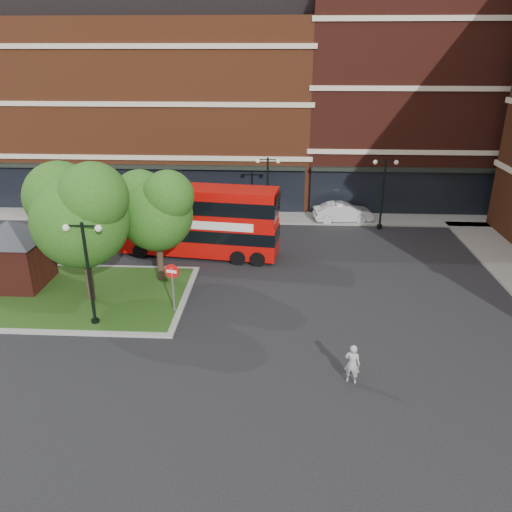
# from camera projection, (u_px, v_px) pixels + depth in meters

# --- Properties ---
(ground) EXTENTS (120.00, 120.00, 0.00)m
(ground) POSITION_uv_depth(u_px,v_px,m) (213.00, 330.00, 22.65)
(ground) COLOR black
(ground) RESTS_ON ground
(pavement_far) EXTENTS (44.00, 3.00, 0.12)m
(pavement_far) POSITION_uv_depth(u_px,v_px,m) (242.00, 217.00, 37.85)
(pavement_far) COLOR slate
(pavement_far) RESTS_ON ground
(terrace_far_left) EXTENTS (26.00, 12.00, 14.00)m
(terrace_far_left) POSITION_uv_depth(u_px,v_px,m) (154.00, 111.00, 42.50)
(terrace_far_left) COLOR brown
(terrace_far_left) RESTS_ON ground
(terrace_far_right) EXTENTS (18.00, 12.00, 16.00)m
(terrace_far_right) POSITION_uv_depth(u_px,v_px,m) (417.00, 100.00, 41.06)
(terrace_far_right) COLOR #471911
(terrace_far_right) RESTS_ON ground
(traffic_island) EXTENTS (12.60, 7.60, 0.15)m
(traffic_island) POSITION_uv_depth(u_px,v_px,m) (67.00, 295.00, 25.78)
(traffic_island) COLOR gray
(traffic_island) RESTS_ON ground
(kiosk) EXTENTS (6.51, 6.51, 3.60)m
(kiosk) POSITION_uv_depth(u_px,v_px,m) (12.00, 246.00, 25.99)
(kiosk) COLOR #471911
(kiosk) RESTS_ON traffic_island
(tree_island_west) EXTENTS (5.40, 4.71, 7.21)m
(tree_island_west) POSITION_uv_depth(u_px,v_px,m) (78.00, 210.00, 23.51)
(tree_island_west) COLOR #2D2116
(tree_island_west) RESTS_ON ground
(tree_island_east) EXTENTS (4.46, 3.90, 6.29)m
(tree_island_east) POSITION_uv_depth(u_px,v_px,m) (155.00, 207.00, 25.87)
(tree_island_east) COLOR #2D2116
(tree_island_east) RESTS_ON ground
(lamp_island) EXTENTS (1.72, 0.36, 5.00)m
(lamp_island) POSITION_uv_depth(u_px,v_px,m) (88.00, 269.00, 22.02)
(lamp_island) COLOR black
(lamp_island) RESTS_ON ground
(lamp_far_left) EXTENTS (1.72, 0.36, 5.00)m
(lamp_far_left) POSITION_uv_depth(u_px,v_px,m) (268.00, 188.00, 34.85)
(lamp_far_left) COLOR black
(lamp_far_left) RESTS_ON ground
(lamp_far_right) EXTENTS (1.72, 0.36, 5.00)m
(lamp_far_right) POSITION_uv_depth(u_px,v_px,m) (383.00, 190.00, 34.46)
(lamp_far_right) COLOR black
(lamp_far_right) RESTS_ON ground
(bus) EXTENTS (10.07, 3.45, 3.77)m
(bus) POSITION_uv_depth(u_px,v_px,m) (197.00, 216.00, 30.14)
(bus) COLOR #B00A07
(bus) RESTS_ON ground
(woman) EXTENTS (0.70, 0.57, 1.64)m
(woman) POSITION_uv_depth(u_px,v_px,m) (352.00, 364.00, 18.83)
(woman) COLOR #98989A
(woman) RESTS_ON ground
(car_silver) EXTENTS (4.04, 2.04, 1.32)m
(car_silver) POSITION_uv_depth(u_px,v_px,m) (160.00, 216.00, 36.06)
(car_silver) COLOR #B3B7BB
(car_silver) RESTS_ON ground
(car_white) EXTENTS (4.47, 2.06, 1.42)m
(car_white) POSITION_uv_depth(u_px,v_px,m) (343.00, 212.00, 36.78)
(car_white) COLOR silver
(car_white) RESTS_ON ground
(no_entry_sign) EXTENTS (0.70, 0.23, 2.58)m
(no_entry_sign) POSITION_uv_depth(u_px,v_px,m) (172.00, 279.00, 23.43)
(no_entry_sign) COLOR slate
(no_entry_sign) RESTS_ON ground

